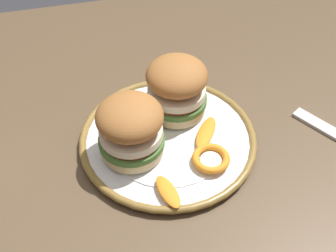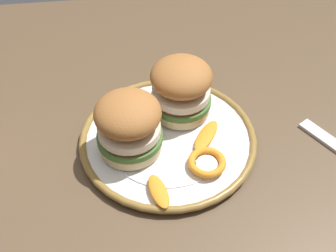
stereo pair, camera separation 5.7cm
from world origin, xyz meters
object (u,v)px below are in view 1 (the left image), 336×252
dining_table (169,168)px  sandwich_half_left (131,128)px  sandwich_half_right (177,87)px  dinner_plate (168,139)px

dining_table → sandwich_half_left: (0.07, 0.03, 0.16)m
sandwich_half_left → dining_table: bearing=-155.1°
dining_table → sandwich_half_right: (-0.02, -0.04, 0.16)m
dining_table → dinner_plate: bearing=71.3°
dining_table → sandwich_half_right: sandwich_half_right is taller
dinner_plate → sandwich_half_right: size_ratio=2.04×
dining_table → dinner_plate: (0.01, 0.01, 0.10)m
dinner_plate → sandwich_half_right: bearing=-116.7°
dining_table → sandwich_half_right: size_ratio=9.75×
dinner_plate → sandwich_half_right: 0.09m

